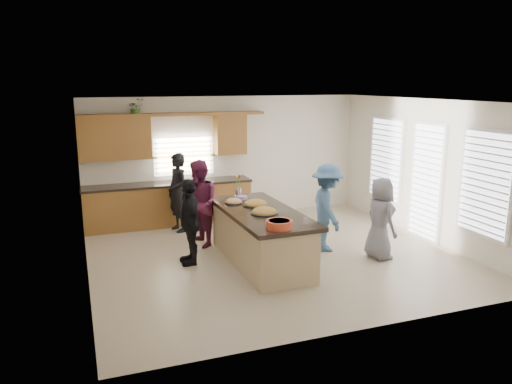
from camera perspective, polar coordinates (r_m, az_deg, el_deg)
name	(u,v)px	position (r m, az deg, el deg)	size (l,w,h in m)	color
floor	(274,255)	(9.26, 2.06, -7.22)	(6.50, 6.50, 0.00)	tan
room_shell	(275,153)	(8.80, 2.16, 4.50)	(6.52, 6.02, 2.81)	silver
back_cabinetry	(166,184)	(11.18, -10.24, 0.90)	(4.08, 0.66, 2.46)	olive
right_wall_glazing	(428,174)	(10.42, 19.05, 1.97)	(0.06, 4.00, 2.25)	white
island	(261,238)	(8.75, 0.56, -5.27)	(1.20, 2.72, 0.95)	tan
platter_front	(264,212)	(8.38, 0.96, -2.35)	(0.47, 0.47, 0.19)	black
platter_mid	(256,204)	(8.92, -0.04, -1.42)	(0.45, 0.45, 0.18)	black
platter_back	(234,202)	(9.11, -2.58, -1.15)	(0.33, 0.33, 0.14)	black
salad_bowl	(279,224)	(7.55, 2.67, -3.68)	(0.40, 0.40, 0.13)	#C94224
clear_cup	(306,221)	(7.85, 5.71, -3.28)	(0.09, 0.09, 0.10)	white
plate_stack	(242,197)	(9.45, -1.65, -0.63)	(0.22, 0.22, 0.06)	#AA7FB9
flower_vase	(238,184)	(9.71, -2.04, 0.87)	(0.14, 0.14, 0.41)	silver
potted_plant	(136,107)	(10.97, -13.57, 9.37)	(0.34, 0.29, 0.38)	#457830
woman_left_back	(178,193)	(10.63, -8.95, -0.07)	(0.61, 0.40, 1.67)	black
woman_left_mid	(200,204)	(9.60, -6.47, -1.34)	(0.82, 0.64, 1.68)	#5E1C3A
woman_left_front	(190,222)	(8.72, -7.59, -3.38)	(0.89, 0.37, 1.51)	black
woman_right_back	(327,208)	(9.40, 8.15, -1.78)	(1.07, 0.61, 1.65)	#39587C
woman_right_front	(380,218)	(9.18, 14.03, -2.95)	(0.72, 0.47, 1.48)	slate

